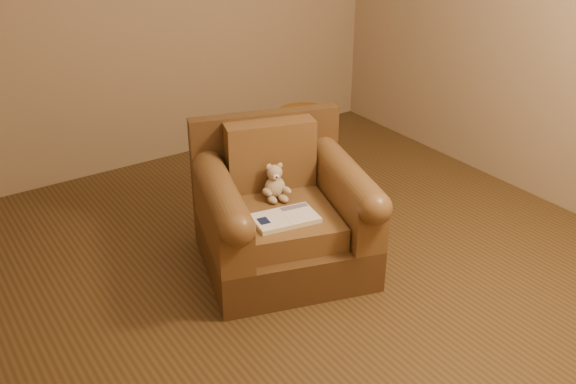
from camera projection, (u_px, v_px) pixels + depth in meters
floor at (297, 280)px, 3.64m from camera, size 4.00×4.00×0.00m
armchair at (282, 214)px, 3.68m from camera, size 1.11×1.08×0.81m
teddy_bear at (275, 185)px, 3.67m from camera, size 0.15×0.18×0.21m
guidebook at (285, 218)px, 3.46m from camera, size 0.38×0.26×0.03m
side_table at (304, 144)px, 4.65m from camera, size 0.39×0.39×0.54m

